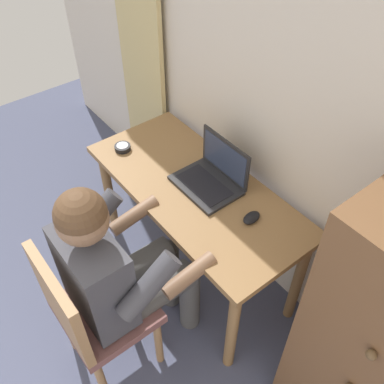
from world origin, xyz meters
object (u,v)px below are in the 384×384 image
(chair, at_px, (91,312))
(laptop, at_px, (212,176))
(computer_mouse, at_px, (252,218))
(desk, at_px, (195,201))
(desk_clock, at_px, (123,147))
(person_seated, at_px, (121,268))

(chair, distance_m, laptop, 0.87)
(computer_mouse, bearing_deg, desk, -176.21)
(laptop, distance_m, computer_mouse, 0.31)
(desk, distance_m, laptop, 0.18)
(chair, bearing_deg, desk_clock, 137.92)
(person_seated, height_order, computer_mouse, person_seated)
(desk, height_order, laptop, laptop)
(chair, bearing_deg, laptop, 99.95)
(desk, height_order, chair, chair)
(chair, relative_size, person_seated, 0.73)
(desk, height_order, desk_clock, desk_clock)
(laptop, height_order, desk_clock, laptop)
(chair, xyz_separation_m, laptop, (-0.14, 0.82, 0.27))
(computer_mouse, xyz_separation_m, desk_clock, (-0.83, -0.20, -0.00))
(desk, xyz_separation_m, chair, (0.18, -0.73, -0.11))
(computer_mouse, bearing_deg, laptop, 169.55)
(person_seated, xyz_separation_m, laptop, (-0.14, 0.64, 0.09))
(chair, bearing_deg, desk, 103.41)
(desk, bearing_deg, laptop, 69.51)
(person_seated, xyz_separation_m, computer_mouse, (0.17, 0.62, 0.05))
(computer_mouse, bearing_deg, person_seated, -112.54)
(chair, bearing_deg, computer_mouse, 78.28)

